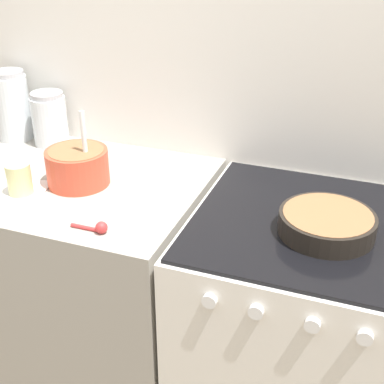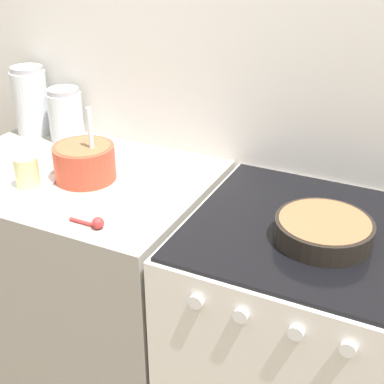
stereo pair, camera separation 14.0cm
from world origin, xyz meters
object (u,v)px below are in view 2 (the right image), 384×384
(stove, at_px, (295,345))
(tin_can, at_px, (27,173))
(storage_jar_middle, at_px, (66,118))
(mixing_bowl, at_px, (84,160))
(baking_pan, at_px, (324,230))
(storage_jar_left, at_px, (32,105))

(stove, xyz_separation_m, tin_can, (-0.92, -0.15, 0.51))
(stove, relative_size, storage_jar_middle, 4.38)
(mixing_bowl, relative_size, baking_pan, 0.95)
(baking_pan, bearing_deg, storage_jar_middle, 164.63)
(storage_jar_left, distance_m, storage_jar_middle, 0.17)
(storage_jar_left, relative_size, storage_jar_middle, 1.32)
(mixing_bowl, distance_m, storage_jar_left, 0.53)
(storage_jar_left, bearing_deg, tin_can, -51.87)
(storage_jar_middle, bearing_deg, baking_pan, -15.37)
(stove, relative_size, mixing_bowl, 3.49)
(storage_jar_left, bearing_deg, storage_jar_middle, 0.00)
(baking_pan, xyz_separation_m, storage_jar_middle, (-1.12, 0.31, 0.05))
(mixing_bowl, bearing_deg, baking_pan, -2.38)
(storage_jar_left, relative_size, tin_can, 2.54)
(mixing_bowl, bearing_deg, storage_jar_middle, 136.33)
(stove, xyz_separation_m, storage_jar_middle, (-1.07, 0.26, 0.55))
(baking_pan, relative_size, storage_jar_middle, 1.32)
(baking_pan, xyz_separation_m, tin_can, (-0.97, -0.10, 0.02))
(storage_jar_middle, bearing_deg, mixing_bowl, -43.67)
(storage_jar_left, bearing_deg, stove, -11.83)
(storage_jar_left, bearing_deg, mixing_bowl, -30.89)
(mixing_bowl, bearing_deg, tin_can, -133.93)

